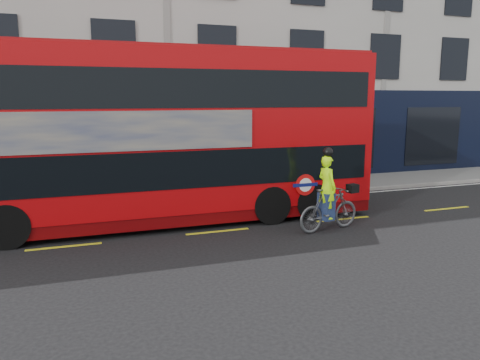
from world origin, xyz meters
name	(u,v)px	position (x,y,z in m)	size (l,w,h in m)	color
ground	(235,248)	(0.00, 0.00, 0.00)	(120.00, 120.00, 0.00)	black
pavement	(179,195)	(0.00, 6.50, 0.06)	(60.00, 3.00, 0.12)	slate
kerb	(188,203)	(0.00, 5.00, 0.07)	(60.00, 0.12, 0.13)	gray
building_terrace	(146,16)	(0.00, 12.94, 7.49)	(50.00, 10.07, 15.00)	#B8B5AE
road_edge_line	(190,206)	(0.00, 4.70, 0.00)	(58.00, 0.10, 0.01)	silver
lane_dashes	(218,231)	(0.00, 1.50, 0.00)	(58.00, 0.12, 0.01)	#D0CC18
bus	(163,135)	(-1.16, 3.07, 2.58)	(12.53, 2.97, 5.04)	#AB060A
cyclist	(329,203)	(2.93, 0.56, 0.78)	(2.09, 0.93, 2.34)	#494B4E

